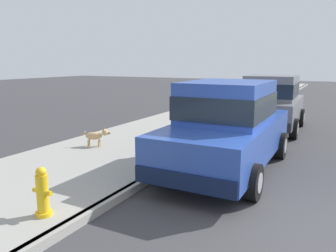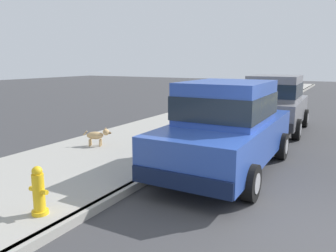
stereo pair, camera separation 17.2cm
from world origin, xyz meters
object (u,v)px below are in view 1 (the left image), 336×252
car_blue_sedan (228,125)px  car_grey_hatchback (272,102)px  fire_hydrant (43,193)px  dog_tan (96,135)px

car_blue_sedan → car_grey_hatchback: car_blue_sedan is taller
car_grey_hatchback → car_blue_sedan: bearing=-90.2°
car_blue_sedan → fire_hydrant: car_blue_sedan is taller
car_grey_hatchback → dog_tan: size_ratio=5.53×
dog_tan → car_blue_sedan: bearing=2.2°
fire_hydrant → car_blue_sedan: bearing=66.9°
fire_hydrant → dog_tan: bearing=118.8°
car_grey_hatchback → fire_hydrant: bearing=-100.5°
dog_tan → fire_hydrant: fire_hydrant is taller
car_blue_sedan → fire_hydrant: bearing=-113.1°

